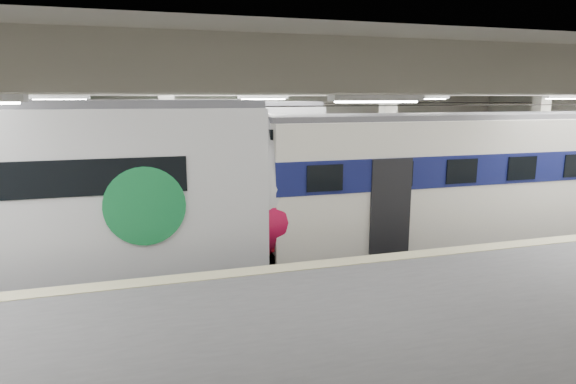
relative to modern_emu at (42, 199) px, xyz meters
name	(u,v)px	position (x,y,z in m)	size (l,w,h in m)	color
station_hall	(298,165)	(6.33, -1.74, 0.85)	(36.00, 24.00, 5.75)	black
modern_emu	(42,199)	(0.00, 0.00, 0.00)	(15.38, 3.17, 4.88)	silver
older_rer	(459,179)	(12.43, 0.00, -0.07)	(13.44, 2.97, 4.43)	white
far_train	(122,165)	(1.72, 5.50, 0.06)	(15.09, 3.14, 4.77)	silver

